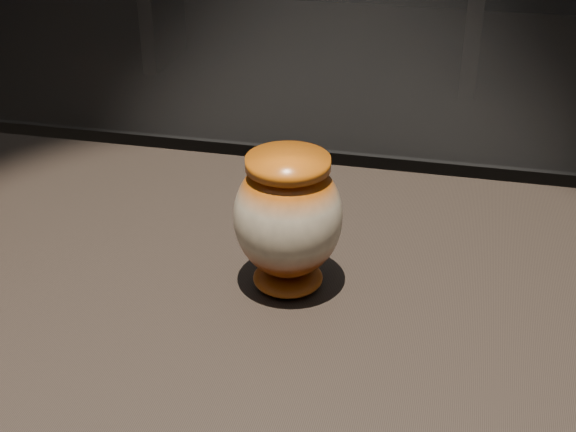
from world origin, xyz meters
name	(u,v)px	position (x,y,z in m)	size (l,w,h in m)	color
main_vase	(288,218)	(0.13, 0.05, 0.99)	(0.16, 0.16, 0.17)	#81320B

